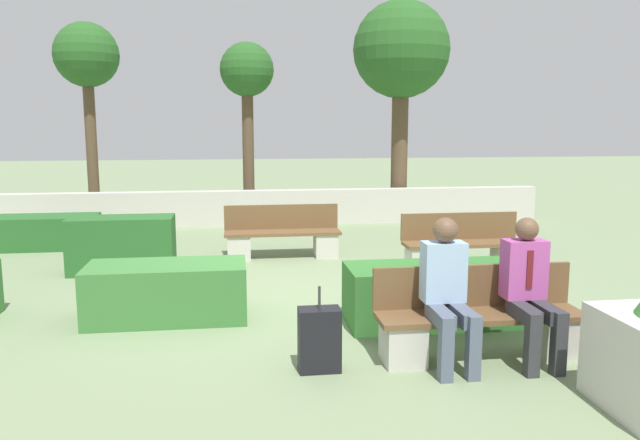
% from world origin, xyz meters
% --- Properties ---
extents(ground_plane, '(60.00, 60.00, 0.00)m').
position_xyz_m(ground_plane, '(0.00, 0.00, 0.00)').
color(ground_plane, gray).
extents(perimeter_wall, '(12.06, 0.30, 0.74)m').
position_xyz_m(perimeter_wall, '(0.00, 5.71, 0.37)').
color(perimeter_wall, beige).
rests_on(perimeter_wall, ground_plane).
extents(bench_front, '(1.93, 0.49, 0.83)m').
position_xyz_m(bench_front, '(1.59, -2.19, 0.32)').
color(bench_front, brown).
rests_on(bench_front, ground_plane).
extents(bench_left_side, '(1.86, 0.49, 0.83)m').
position_xyz_m(bench_left_side, '(0.13, 2.41, 0.32)').
color(bench_left_side, brown).
rests_on(bench_left_side, ground_plane).
extents(bench_right_side, '(1.78, 0.48, 0.83)m').
position_xyz_m(bench_right_side, '(2.69, 1.13, 0.32)').
color(bench_right_side, brown).
rests_on(bench_right_side, ground_plane).
extents(person_seated_man, '(0.38, 0.63, 1.31)m').
position_xyz_m(person_seated_man, '(2.00, -2.33, 0.72)').
color(person_seated_man, '#333338').
rests_on(person_seated_man, ground_plane).
extents(person_seated_woman, '(0.38, 0.63, 1.33)m').
position_xyz_m(person_seated_woman, '(1.23, -2.33, 0.73)').
color(person_seated_woman, '#515B70').
rests_on(person_seated_woman, ground_plane).
extents(hedge_block_near_left, '(1.87, 0.78, 0.64)m').
position_xyz_m(hedge_block_near_left, '(1.49, -1.16, 0.32)').
color(hedge_block_near_left, '#33702D').
rests_on(hedge_block_near_left, ground_plane).
extents(hedge_block_near_right, '(1.73, 0.79, 0.62)m').
position_xyz_m(hedge_block_near_right, '(-1.38, -0.63, 0.31)').
color(hedge_block_near_right, '#3D7A38').
rests_on(hedge_block_near_right, ground_plane).
extents(hedge_block_mid_left, '(1.48, 0.64, 0.81)m').
position_xyz_m(hedge_block_mid_left, '(-2.26, 1.74, 0.40)').
color(hedge_block_mid_left, '#286028').
rests_on(hedge_block_mid_left, ground_plane).
extents(hedge_block_mid_right, '(1.72, 0.79, 0.56)m').
position_xyz_m(hedge_block_mid_right, '(-3.88, 3.71, 0.28)').
color(hedge_block_mid_right, '#286028').
rests_on(hedge_block_mid_right, ground_plane).
extents(suitcase, '(0.37, 0.22, 0.76)m').
position_xyz_m(suitcase, '(0.09, -2.30, 0.28)').
color(suitcase, black).
rests_on(suitcase, ground_plane).
extents(tree_leftmost, '(1.40, 1.40, 4.32)m').
position_xyz_m(tree_leftmost, '(-3.76, 7.03, 3.49)').
color(tree_leftmost, brown).
rests_on(tree_leftmost, ground_plane).
extents(tree_center_left, '(1.19, 1.19, 3.91)m').
position_xyz_m(tree_center_left, '(-0.30, 6.66, 3.13)').
color(tree_center_left, brown).
rests_on(tree_center_left, ground_plane).
extents(tree_center_right, '(2.12, 2.12, 4.81)m').
position_xyz_m(tree_center_right, '(3.06, 6.19, 3.65)').
color(tree_center_right, brown).
rests_on(tree_center_right, ground_plane).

